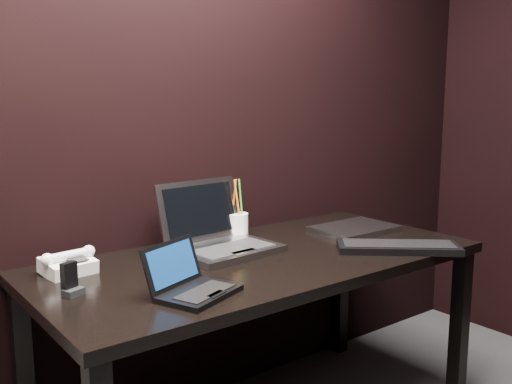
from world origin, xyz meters
TOP-DOWN VIEW (x-y plane):
  - wall_back at (0.00, 1.80)m, footprint 4.00×0.00m
  - desk at (0.30, 1.40)m, footprint 1.70×0.80m
  - netbook at (-0.13, 1.19)m, footprint 0.30×0.29m
  - silver_laptop at (0.21, 1.55)m, footprint 0.41×0.37m
  - ext_keyboard at (0.77, 1.13)m, footprint 0.46×0.43m
  - closed_laptop at (0.87, 1.46)m, footprint 0.35×0.25m
  - desk_phone at (-0.36, 1.63)m, footprint 0.20×0.16m
  - mobile_phone at (-0.43, 1.42)m, footprint 0.07×0.06m
  - pen_cup at (0.38, 1.67)m, footprint 0.11×0.11m

SIDE VIEW (x-z plane):
  - desk at x=0.30m, z-range 0.29..1.03m
  - closed_laptop at x=0.87m, z-range 0.74..0.76m
  - ext_keyboard at x=0.77m, z-range 0.74..0.77m
  - netbook at x=-0.13m, z-range 0.69..0.85m
  - desk_phone at x=-0.36m, z-range 0.73..0.82m
  - mobile_phone at x=-0.43m, z-range 0.73..0.83m
  - silver_laptop at x=0.21m, z-range 0.66..0.92m
  - pen_cup at x=0.38m, z-range 0.67..0.93m
  - wall_back at x=0.00m, z-range -0.70..3.30m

